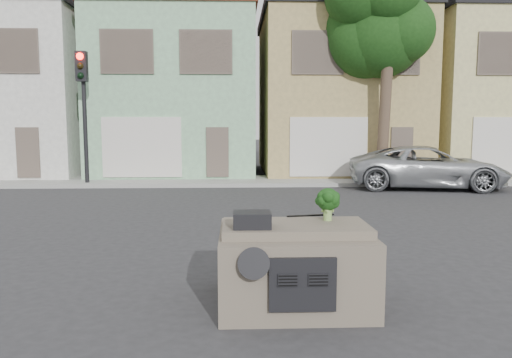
{
  "coord_description": "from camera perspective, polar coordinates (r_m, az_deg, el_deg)",
  "views": [
    {
      "loc": [
        -0.77,
        -9.6,
        2.46
      ],
      "look_at": [
        -0.38,
        0.5,
        1.3
      ],
      "focal_mm": 35.0,
      "sensor_mm": 36.0,
      "label": 1
    }
  ],
  "objects": [
    {
      "name": "townhouse_white",
      "position": [
        26.22,
        -25.52,
        8.8
      ],
      "size": [
        7.2,
        8.2,
        7.55
      ],
      "primitive_type": "cube",
      "color": "silver",
      "rests_on": "ground"
    },
    {
      "name": "sidewalk",
      "position": [
        20.26,
        -0.03,
        -0.21
      ],
      "size": [
        40.0,
        3.0,
        0.15
      ],
      "primitive_type": "cube",
      "color": "gray",
      "rests_on": "ground"
    },
    {
      "name": "townhouse_mint",
      "position": [
        24.29,
        -8.8,
        9.58
      ],
      "size": [
        7.2,
        8.2,
        7.55
      ],
      "primitive_type": "cube",
      "color": "#86B98E",
      "rests_on": "ground"
    },
    {
      "name": "car_dashboard",
      "position": [
        6.91,
        4.33,
        -9.43
      ],
      "size": [
        2.0,
        1.8,
        1.12
      ],
      "primitive_type": "cube",
      "color": "#675C4E",
      "rests_on": "ground"
    },
    {
      "name": "townhouse_tan",
      "position": [
        24.61,
        9.08,
        9.53
      ],
      "size": [
        7.2,
        8.2,
        7.55
      ],
      "primitive_type": "cube",
      "color": "tan",
      "rests_on": "ground"
    },
    {
      "name": "traffic_signal",
      "position": [
        19.94,
        -19.05,
        6.45
      ],
      "size": [
        0.4,
        0.4,
        5.1
      ],
      "primitive_type": "cube",
      "color": "black",
      "rests_on": "ground"
    },
    {
      "name": "townhouse_beige",
      "position": [
        27.08,
        25.03,
        8.73
      ],
      "size": [
        7.2,
        8.2,
        7.55
      ],
      "primitive_type": "cube",
      "color": "#CAC07E",
      "rests_on": "ground"
    },
    {
      "name": "silver_pickup",
      "position": [
        19.6,
        18.93,
        -1.02
      ],
      "size": [
        6.04,
        3.53,
        1.58
      ],
      "primitive_type": "imported",
      "rotation": [
        0.0,
        0.0,
        1.4
      ],
      "color": "#ABAFB3",
      "rests_on": "ground"
    },
    {
      "name": "tree_near",
      "position": [
        20.32,
        14.57,
        11.4
      ],
      "size": [
        4.4,
        4.0,
        8.5
      ],
      "primitive_type": "cube",
      "color": "#183D12",
      "rests_on": "ground"
    },
    {
      "name": "instrument_hump",
      "position": [
        6.38,
        -0.46,
        -4.67
      ],
      "size": [
        0.48,
        0.38,
        0.2
      ],
      "primitive_type": "cube",
      "color": "black",
      "rests_on": "car_dashboard"
    },
    {
      "name": "wiper_arm",
      "position": [
        7.19,
        6.25,
        -4.16
      ],
      "size": [
        0.69,
        0.15,
        0.02
      ],
      "primitive_type": "cube",
      "rotation": [
        0.0,
        0.0,
        0.17
      ],
      "color": "black",
      "rests_on": "car_dashboard"
    },
    {
      "name": "ground_plane",
      "position": [
        9.94,
        2.31,
        -7.78
      ],
      "size": [
        120.0,
        120.0,
        0.0
      ],
      "primitive_type": "plane",
      "color": "#303033",
      "rests_on": "ground"
    },
    {
      "name": "broccoli",
      "position": [
        6.88,
        8.21,
        -2.83
      ],
      "size": [
        0.53,
        0.53,
        0.46
      ],
      "primitive_type": "cube",
      "rotation": [
        0.0,
        0.0,
        3.96
      ],
      "color": "black",
      "rests_on": "car_dashboard"
    }
  ]
}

